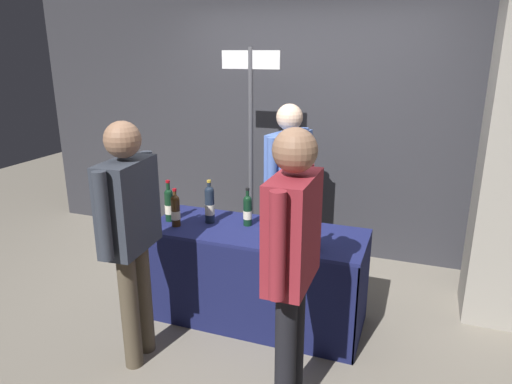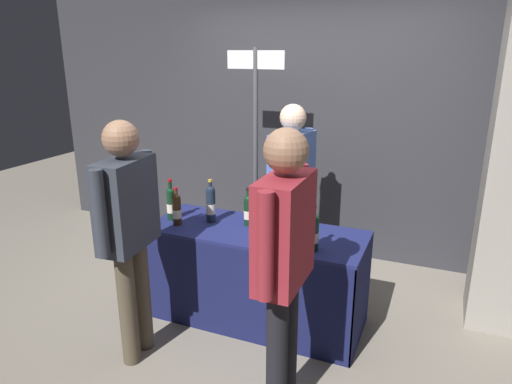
{
  "view_description": "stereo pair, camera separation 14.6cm",
  "coord_description": "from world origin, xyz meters",
  "px_view_note": "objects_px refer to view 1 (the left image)",
  "views": [
    {
      "loc": [
        1.12,
        -3.03,
        2.06
      ],
      "look_at": [
        0.0,
        0.0,
        1.06
      ],
      "focal_mm": 32.31,
      "sensor_mm": 36.0,
      "label": 1
    },
    {
      "loc": [
        1.26,
        -2.98,
        2.06
      ],
      "look_at": [
        0.0,
        0.0,
        1.06
      ],
      "focal_mm": 32.31,
      "sensor_mm": 36.0,
      "label": 2
    }
  ],
  "objects_px": {
    "vendor_presenter": "(288,179)",
    "taster_foreground_right": "(130,223)",
    "wine_glass_near_vendor": "(297,215)",
    "featured_wine_bottle": "(169,204)",
    "flower_vase": "(274,209)",
    "display_bottle_0": "(315,230)",
    "tasting_table": "(256,259)",
    "booth_signpost": "(251,137)"
  },
  "relations": [
    {
      "from": "tasting_table",
      "to": "taster_foreground_right",
      "type": "height_order",
      "value": "taster_foreground_right"
    },
    {
      "from": "tasting_table",
      "to": "display_bottle_0",
      "type": "bearing_deg",
      "value": -20.37
    },
    {
      "from": "wine_glass_near_vendor",
      "to": "booth_signpost",
      "type": "xyz_separation_m",
      "value": [
        -0.66,
        0.76,
        0.42
      ]
    },
    {
      "from": "display_bottle_0",
      "to": "flower_vase",
      "type": "height_order",
      "value": "flower_vase"
    },
    {
      "from": "tasting_table",
      "to": "booth_signpost",
      "type": "distance_m",
      "value": 1.25
    },
    {
      "from": "display_bottle_0",
      "to": "vendor_presenter",
      "type": "height_order",
      "value": "vendor_presenter"
    },
    {
      "from": "display_bottle_0",
      "to": "flower_vase",
      "type": "relative_size",
      "value": 0.87
    },
    {
      "from": "booth_signpost",
      "to": "vendor_presenter",
      "type": "bearing_deg",
      "value": -27.76
    },
    {
      "from": "taster_foreground_right",
      "to": "featured_wine_bottle",
      "type": "bearing_deg",
      "value": 5.57
    },
    {
      "from": "taster_foreground_right",
      "to": "flower_vase",
      "type": "bearing_deg",
      "value": -41.44
    },
    {
      "from": "tasting_table",
      "to": "display_bottle_0",
      "type": "height_order",
      "value": "display_bottle_0"
    },
    {
      "from": "featured_wine_bottle",
      "to": "booth_signpost",
      "type": "xyz_separation_m",
      "value": [
        0.32,
        0.96,
        0.39
      ]
    },
    {
      "from": "wine_glass_near_vendor",
      "to": "flower_vase",
      "type": "bearing_deg",
      "value": 174.9
    },
    {
      "from": "tasting_table",
      "to": "booth_signpost",
      "type": "bearing_deg",
      "value": 113.08
    },
    {
      "from": "featured_wine_bottle",
      "to": "wine_glass_near_vendor",
      "type": "distance_m",
      "value": 1.01
    },
    {
      "from": "featured_wine_bottle",
      "to": "booth_signpost",
      "type": "relative_size",
      "value": 0.16
    },
    {
      "from": "featured_wine_bottle",
      "to": "wine_glass_near_vendor",
      "type": "xyz_separation_m",
      "value": [
        0.99,
        0.2,
        -0.04
      ]
    },
    {
      "from": "flower_vase",
      "to": "wine_glass_near_vendor",
      "type": "bearing_deg",
      "value": -5.1
    },
    {
      "from": "tasting_table",
      "to": "vendor_presenter",
      "type": "bearing_deg",
      "value": 86.01
    },
    {
      "from": "display_bottle_0",
      "to": "wine_glass_near_vendor",
      "type": "bearing_deg",
      "value": 123.03
    },
    {
      "from": "featured_wine_bottle",
      "to": "vendor_presenter",
      "type": "distance_m",
      "value": 1.06
    },
    {
      "from": "vendor_presenter",
      "to": "taster_foreground_right",
      "type": "distance_m",
      "value": 1.56
    },
    {
      "from": "flower_vase",
      "to": "taster_foreground_right",
      "type": "xyz_separation_m",
      "value": [
        -0.67,
        -0.91,
        0.12
      ]
    },
    {
      "from": "display_bottle_0",
      "to": "taster_foreground_right",
      "type": "height_order",
      "value": "taster_foreground_right"
    },
    {
      "from": "featured_wine_bottle",
      "to": "flower_vase",
      "type": "distance_m",
      "value": 0.83
    },
    {
      "from": "vendor_presenter",
      "to": "taster_foreground_right",
      "type": "height_order",
      "value": "taster_foreground_right"
    },
    {
      "from": "flower_vase",
      "to": "booth_signpost",
      "type": "relative_size",
      "value": 0.18
    },
    {
      "from": "flower_vase",
      "to": "vendor_presenter",
      "type": "distance_m",
      "value": 0.53
    },
    {
      "from": "display_bottle_0",
      "to": "vendor_presenter",
      "type": "bearing_deg",
      "value": 117.3
    },
    {
      "from": "wine_glass_near_vendor",
      "to": "flower_vase",
      "type": "distance_m",
      "value": 0.19
    },
    {
      "from": "display_bottle_0",
      "to": "taster_foreground_right",
      "type": "bearing_deg",
      "value": -152.75
    },
    {
      "from": "wine_glass_near_vendor",
      "to": "tasting_table",
      "type": "bearing_deg",
      "value": -151.72
    },
    {
      "from": "booth_signpost",
      "to": "wine_glass_near_vendor",
      "type": "bearing_deg",
      "value": -48.84
    },
    {
      "from": "featured_wine_bottle",
      "to": "booth_signpost",
      "type": "height_order",
      "value": "booth_signpost"
    },
    {
      "from": "taster_foreground_right",
      "to": "booth_signpost",
      "type": "xyz_separation_m",
      "value": [
        0.2,
        1.65,
        0.28
      ]
    },
    {
      "from": "tasting_table",
      "to": "wine_glass_near_vendor",
      "type": "xyz_separation_m",
      "value": [
        0.28,
        0.15,
        0.34
      ]
    },
    {
      "from": "wine_glass_near_vendor",
      "to": "flower_vase",
      "type": "relative_size",
      "value": 0.38
    },
    {
      "from": "vendor_presenter",
      "to": "taster_foreground_right",
      "type": "xyz_separation_m",
      "value": [
        -0.63,
        -1.42,
        0.01
      ]
    },
    {
      "from": "wine_glass_near_vendor",
      "to": "display_bottle_0",
      "type": "bearing_deg",
      "value": -56.97
    },
    {
      "from": "wine_glass_near_vendor",
      "to": "vendor_presenter",
      "type": "xyz_separation_m",
      "value": [
        -0.23,
        0.53,
        0.13
      ]
    },
    {
      "from": "display_bottle_0",
      "to": "taster_foreground_right",
      "type": "distance_m",
      "value": 1.22
    },
    {
      "from": "featured_wine_bottle",
      "to": "wine_glass_near_vendor",
      "type": "height_order",
      "value": "featured_wine_bottle"
    }
  ]
}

